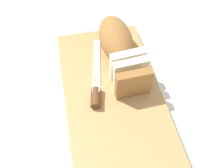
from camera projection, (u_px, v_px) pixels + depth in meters
ground_plane at (112, 96)px, 0.65m from camera, size 3.00×3.00×0.00m
cutting_board at (112, 93)px, 0.64m from camera, size 0.47×0.26×0.03m
bread_loaf at (119, 47)px, 0.66m from camera, size 0.26×0.11×0.09m
bread_knife at (96, 89)px, 0.62m from camera, size 0.24×0.06×0.03m
crumb_near_knife at (96, 80)px, 0.64m from camera, size 0.01×0.01×0.01m
crumb_near_loaf at (129, 81)px, 0.64m from camera, size 0.00×0.00×0.00m
crumb_stray_left at (115, 94)px, 0.62m from camera, size 0.00×0.00×0.00m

